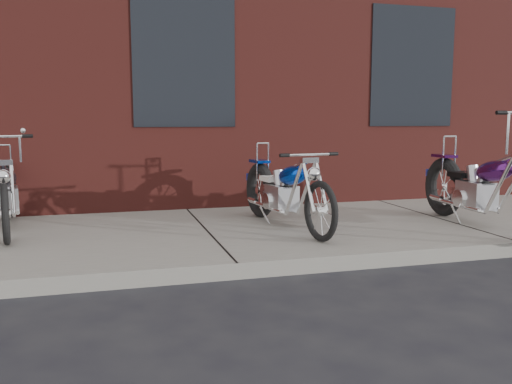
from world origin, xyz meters
name	(u,v)px	position (x,y,z in m)	size (l,w,h in m)	color
ground	(238,280)	(0.00, 0.00, 0.00)	(120.00, 120.00, 0.00)	black
sidewalk	(206,236)	(0.00, 1.50, 0.07)	(22.00, 3.00, 0.15)	gray
building_brick	(150,0)	(0.00, 8.00, 4.00)	(22.00, 10.00, 8.00)	maroon
chopper_purple	(481,191)	(3.12, 0.80, 0.58)	(0.58, 2.40, 1.34)	black
chopper_blue	(285,193)	(0.92, 1.42, 0.55)	(0.56, 2.20, 0.96)	black
chopper_third	(6,196)	(-2.19, 2.13, 0.54)	(0.57, 2.16, 1.10)	black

